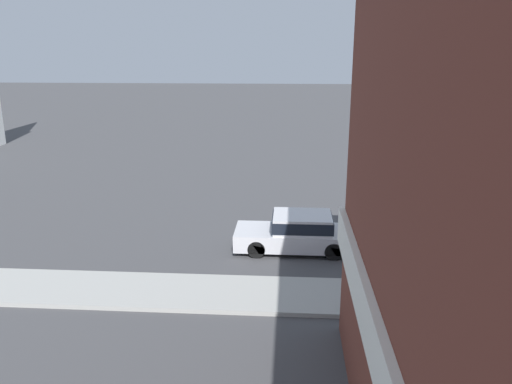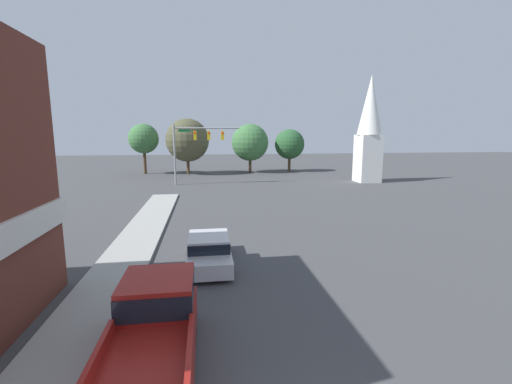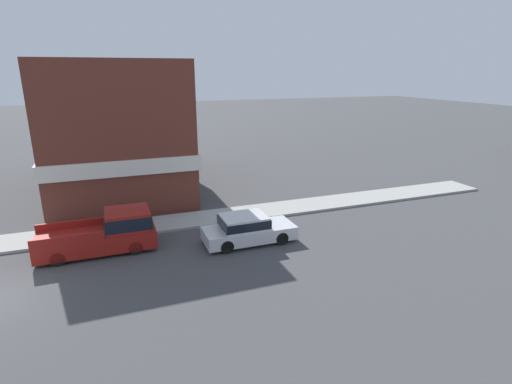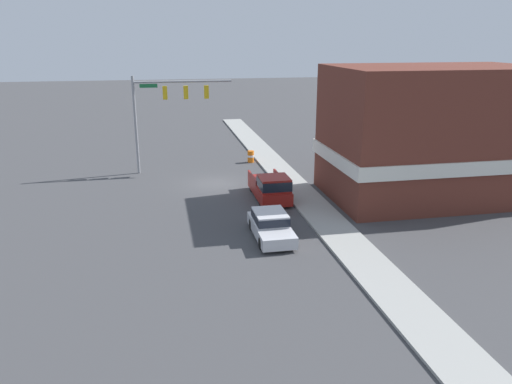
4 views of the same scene
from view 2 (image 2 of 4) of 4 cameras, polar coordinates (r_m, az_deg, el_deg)
The scene contains 8 objects.
far_signal_assembly at distance 41.02m, azimuth -9.84°, elevation 8.55°, with size 7.71×0.49×7.12m.
car_lead at distance 15.77m, azimuth -7.85°, elevation -9.45°, with size 1.90×4.59×1.46m.
pickup_truck_parked at distance 9.85m, azimuth -16.58°, elevation -20.88°, with size 2.06×5.39×1.93m.
church_steeple at distance 44.94m, azimuth 18.37°, elevation 10.26°, with size 2.95×2.95×13.00m.
backdrop_tree_left_far at distance 54.15m, azimuth -18.23°, elevation 8.42°, with size 4.42×4.42×7.48m.
backdrop_tree_left_mid at distance 52.07m, azimuth -11.37°, elevation 8.45°, with size 6.35×6.35×8.22m.
backdrop_tree_center at distance 53.57m, azimuth -1.00°, elevation 8.25°, with size 5.70×5.70×7.51m.
backdrop_tree_right_mid at distance 55.22m, azimuth 5.61°, elevation 7.92°, with size 4.71×4.71×6.71m.
Camera 2 is at (-1.87, -3.61, 5.87)m, focal length 24.00 mm.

